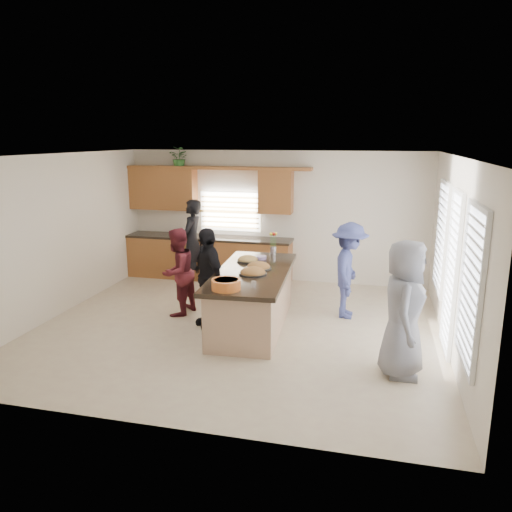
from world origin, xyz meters
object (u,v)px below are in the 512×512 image
(island, at_px, (253,300))
(salad_bowl, at_px, (226,284))
(woman_left_mid, at_px, (177,272))
(woman_right_back, at_px, (349,270))
(woman_left_front, at_px, (208,278))
(woman_right_front, at_px, (404,309))
(woman_left_back, at_px, (192,242))

(island, relative_size, salad_bowl, 6.58)
(salad_bowl, relative_size, woman_left_mid, 0.27)
(salad_bowl, relative_size, woman_right_back, 0.25)
(island, distance_m, woman_left_front, 0.82)
(woman_right_back, relative_size, woman_right_front, 0.92)
(woman_right_front, bearing_deg, woman_left_front, 73.49)
(woman_left_mid, relative_size, woman_right_back, 0.93)
(salad_bowl, xyz_separation_m, woman_left_back, (-1.76, 3.27, -0.13))
(salad_bowl, xyz_separation_m, woman_left_mid, (-1.30, 1.32, -0.26))
(woman_right_back, bearing_deg, woman_left_mid, 103.06)
(island, distance_m, woman_right_back, 1.76)
(woman_left_front, distance_m, woman_right_front, 3.22)
(woman_left_back, height_order, woman_left_mid, woman_left_back)
(woman_left_front, xyz_separation_m, woman_right_back, (2.22, 0.99, 0.00))
(woman_left_mid, height_order, woman_left_front, woman_left_front)
(woman_left_back, bearing_deg, woman_left_mid, 14.52)
(woman_left_mid, distance_m, woman_left_front, 0.81)
(island, bearing_deg, woman_right_front, -31.12)
(woman_left_front, bearing_deg, salad_bowl, -9.05)
(woman_left_back, bearing_deg, woman_right_back, 69.25)
(woman_left_mid, bearing_deg, woman_right_front, 80.37)
(woman_left_mid, bearing_deg, woman_left_back, -154.72)
(woman_left_mid, height_order, woman_right_front, woman_right_front)
(woman_left_mid, xyz_separation_m, woman_right_back, (2.92, 0.59, 0.06))
(island, bearing_deg, woman_right_back, 25.72)
(island, distance_m, woman_right_front, 2.67)
(salad_bowl, bearing_deg, island, 83.82)
(salad_bowl, bearing_deg, woman_left_back, 118.37)
(woman_right_front, bearing_deg, woman_left_back, 53.77)
(woman_left_mid, bearing_deg, woman_left_front, 72.03)
(woman_left_front, bearing_deg, woman_right_back, 72.01)
(island, xyz_separation_m, woman_right_back, (1.50, 0.83, 0.38))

